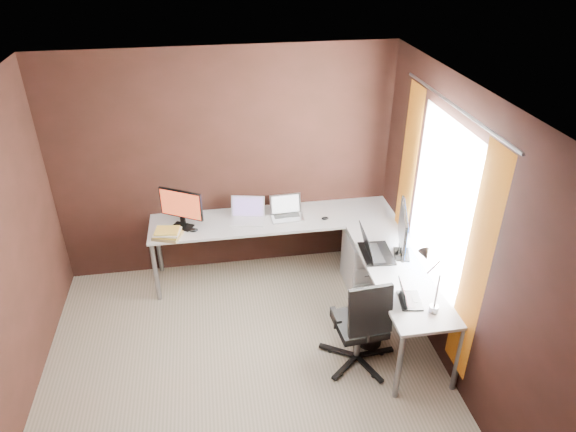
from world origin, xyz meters
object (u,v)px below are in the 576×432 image
object	(u,v)px
laptop_black_small	(407,298)
book_stack	(167,234)
drawer_pedestal	(366,261)
laptop_black_big	(373,249)
laptop_silver	(286,212)
monitor_left	(181,207)
monitor_right	(403,230)
office_chair	(360,339)
wastebasket	(370,331)
desk_lamp	(429,272)
laptop_white	(248,215)

from	to	relation	value
laptop_black_small	book_stack	size ratio (longest dim) A/B	0.87
drawer_pedestal	laptop_black_big	bearing A→B (deg)	-103.07
laptop_black_big	book_stack	xyz separation A→B (m)	(-1.96, 0.64, -0.02)
laptop_silver	laptop_black_small	bearing A→B (deg)	-66.10
monitor_left	monitor_right	world-z (taller)	monitor_right
drawer_pedestal	laptop_black_small	size ratio (longest dim) A/B	2.12
drawer_pedestal	office_chair	xyz separation A→B (m)	(-0.40, -1.13, -0.02)
book_stack	drawer_pedestal	bearing A→B (deg)	-4.14
drawer_pedestal	wastebasket	distance (m)	0.94
office_chair	book_stack	bearing A→B (deg)	138.29
laptop_black_small	desk_lamp	distance (m)	0.35
office_chair	drawer_pedestal	bearing A→B (deg)	66.32
monitor_left	laptop_black_small	distance (m)	2.44
laptop_silver	desk_lamp	bearing A→B (deg)	-64.59
laptop_black_small	desk_lamp	bearing A→B (deg)	-124.03
laptop_black_small	book_stack	xyz separation A→B (m)	(-2.04, 1.36, 0.00)
monitor_right	desk_lamp	bearing A→B (deg)	-168.69
monitor_right	laptop_black_small	world-z (taller)	monitor_right
drawer_pedestal	laptop_black_big	size ratio (longest dim) A/B	1.42
drawer_pedestal	monitor_left	bearing A→B (deg)	170.08
laptop_silver	monitor_left	bearing A→B (deg)	179.54
monitor_left	desk_lamp	distance (m)	2.58
monitor_left	laptop_black_big	xyz separation A→B (m)	(1.81, -0.82, -0.18)
drawer_pedestal	laptop_black_big	world-z (taller)	laptop_black_big
laptop_silver	laptop_white	bearing A→B (deg)	178.01
book_stack	monitor_left	bearing A→B (deg)	50.33
monitor_left	laptop_black_big	size ratio (longest dim) A/B	1.02
laptop_white	office_chair	distance (m)	1.79
monitor_right	book_stack	bearing A→B (deg)	89.80
book_stack	wastebasket	world-z (taller)	book_stack
monitor_right	book_stack	world-z (taller)	monitor_right
desk_lamp	drawer_pedestal	bearing A→B (deg)	116.63
laptop_silver	desk_lamp	distance (m)	1.92
monitor_right	desk_lamp	world-z (taller)	desk_lamp
monitor_right	wastebasket	world-z (taller)	monitor_right
drawer_pedestal	laptop_white	size ratio (longest dim) A/B	1.48
laptop_white	laptop_black_small	distance (m)	1.98
monitor_right	laptop_black_big	xyz separation A→B (m)	(-0.26, 0.05, -0.22)
monitor_left	wastebasket	xyz separation A→B (m)	(1.70, -1.24, -0.83)
monitor_left	monitor_right	distance (m)	2.24
laptop_white	laptop_black_big	xyz separation A→B (m)	(1.12, -0.86, 0.01)
laptop_white	laptop_silver	bearing A→B (deg)	12.22
laptop_black_small	laptop_black_big	bearing A→B (deg)	15.09
monitor_left	office_chair	size ratio (longest dim) A/B	0.45
office_chair	desk_lamp	bearing A→B (deg)	-25.51
drawer_pedestal	office_chair	size ratio (longest dim) A/B	0.62
laptop_silver	book_stack	distance (m)	1.28
desk_lamp	office_chair	bearing A→B (deg)	-177.35
drawer_pedestal	monitor_right	size ratio (longest dim) A/B	1.04
laptop_black_big	laptop_white	bearing A→B (deg)	55.99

